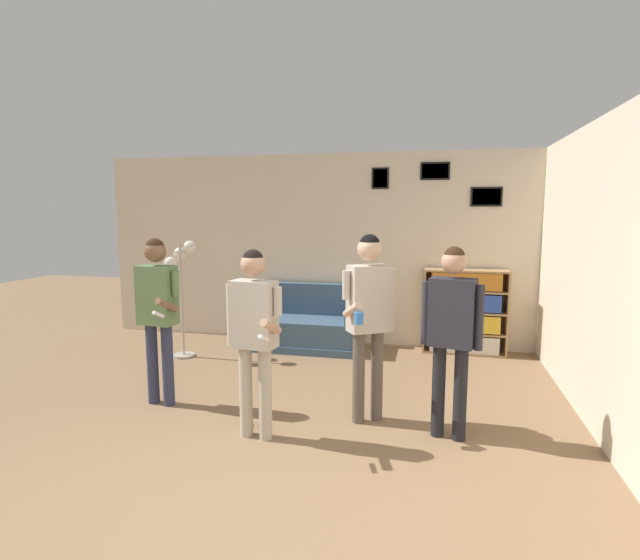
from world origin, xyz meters
TOP-DOWN VIEW (x-y plane):
  - ground_plane at (0.00, 0.00)m, footprint 20.00×20.00m
  - wall_back at (0.01, 4.44)m, footprint 7.46×0.08m
  - wall_right at (2.56, 2.20)m, footprint 0.06×6.81m
  - couch at (-0.56, 4.02)m, footprint 1.50×0.80m
  - bookshelf at (1.59, 4.22)m, footprint 1.08×0.30m
  - floor_lamp at (-2.00, 3.21)m, footprint 0.37×0.40m
  - person_player_foreground_left at (-1.42, 1.67)m, footprint 0.50×0.48m
  - person_player_foreground_center at (-0.25, 1.19)m, footprint 0.50×0.48m
  - person_watcher_holding_cup at (0.62, 1.73)m, footprint 0.43×0.57m
  - person_spectator_near_bookshelf at (1.33, 1.54)m, footprint 0.49×0.28m

SIDE VIEW (x-z plane):
  - ground_plane at x=0.00m, z-range 0.00..0.00m
  - couch at x=-0.56m, z-range -0.14..0.72m
  - bookshelf at x=1.59m, z-range 0.00..1.12m
  - person_player_foreground_center at x=-0.25m, z-range 0.17..1.76m
  - person_spectator_near_bookshelf at x=1.33m, z-range 0.18..1.79m
  - person_player_foreground_left at x=-1.42m, z-range 0.18..1.83m
  - person_watcher_holding_cup at x=0.62m, z-range 0.20..1.89m
  - floor_lamp at x=-2.00m, z-range 0.34..1.87m
  - wall_right at x=2.56m, z-range 0.00..2.70m
  - wall_back at x=0.01m, z-range 0.01..2.71m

